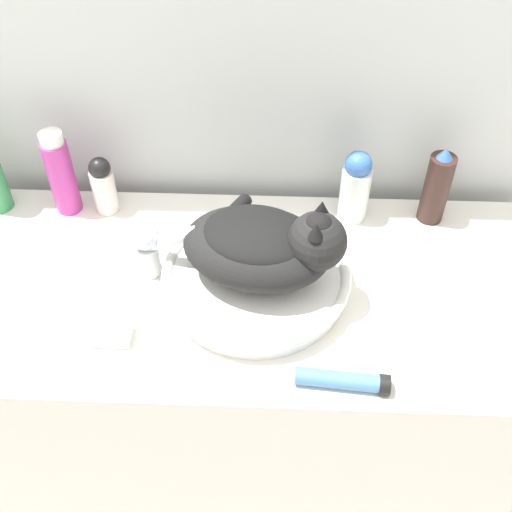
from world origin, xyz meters
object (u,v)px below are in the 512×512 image
Objects in this scene: deodorant_stick at (103,185)px; cream_tube at (344,380)px; hairspray_can_black at (437,187)px; soap_bar at (111,334)px; lotion_bottle_white at (355,186)px; shampoo_bottle_tall at (61,174)px; faucet at (152,246)px; cat at (265,244)px.

deodorant_stick is 0.64m from cream_tube.
soap_bar is (-0.61, -0.34, -0.07)m from hairspray_can_black.
lotion_bottle_white is 0.85× the size of shampoo_bottle_tall.
shampoo_bottle_tall is (-0.21, 0.18, 0.02)m from faucet.
faucet is 0.43m from cream_tube.
deodorant_stick is (-0.34, 0.21, -0.05)m from cat.
deodorant_stick reaches higher than cream_tube.
hairspray_can_black is at bearing 29.31° from soap_bar.
lotion_bottle_white reaches higher than faucet.
cat is at bearing 0.26° from faucet.
hairspray_can_black is at bearing 64.18° from cream_tube.
cat is at bearing -129.85° from lotion_bottle_white.
faucet is at bearing 71.69° from soap_bar.
shampoo_bottle_tall is at bearing 180.00° from lotion_bottle_white.
hairspray_can_black is 0.16m from lotion_bottle_white.
soap_bar is (-0.27, -0.13, -0.11)m from cat.
deodorant_stick is (-0.13, 0.18, -0.01)m from faucet.
lotion_bottle_white is at bearing 0.00° from shampoo_bottle_tall.
shampoo_bottle_tall reaches higher than faucet.
cat reaches higher than soap_bar.
cat reaches higher than faucet.
soap_bar is at bearing -142.46° from lotion_bottle_white.
hairspray_can_black reaches higher than faucet.
cat is 1.72× the size of hairspray_can_black.
lotion_bottle_white is at bearing 0.00° from deodorant_stick.
cat reaches higher than cream_tube.
shampoo_bottle_tall reaches higher than hairspray_can_black.
cream_tube is at bearing -95.50° from lotion_bottle_white.
cat is 0.27m from cream_tube.
lotion_bottle_white is 0.60m from shampoo_bottle_tall.
lotion_bottle_white is (0.18, 0.21, -0.04)m from cat.
hairspray_can_black is (0.34, 0.21, -0.04)m from cat.
faucet is at bearing -155.28° from lotion_bottle_white.
hairspray_can_black is (0.55, 0.18, 0.01)m from faucet.
deodorant_stick is at bearing 180.00° from lotion_bottle_white.
hairspray_can_black is 0.93× the size of shampoo_bottle_tall.
lotion_bottle_white is at bearing 180.00° from hairspray_can_black.
shampoo_bottle_tall is 1.21× the size of cream_tube.
lotion_bottle_white reaches higher than cream_tube.
cream_tube reaches higher than soap_bar.
deodorant_stick is at bearing 180.00° from hairspray_can_black.
hairspray_can_black reaches higher than lotion_bottle_white.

